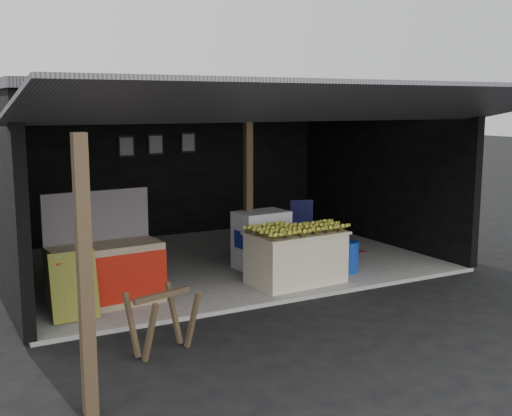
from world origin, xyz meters
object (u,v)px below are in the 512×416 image
banana_table (296,257)px  neighbor_stall (105,271)px  white_crate (261,240)px  sawhorse (162,315)px  water_barrel (348,258)px  plastic_chair (302,221)px

banana_table → neighbor_stall: (-2.81, 0.31, 0.07)m
banana_table → white_crate: 1.05m
sawhorse → banana_table: bearing=13.6°
banana_table → water_barrel: 1.06m
sawhorse → plastic_chair: (3.99, 3.38, 0.16)m
water_barrel → plastic_chair: bearing=81.8°
neighbor_stall → water_barrel: neighbor_stall is taller
banana_table → white_crate: size_ratio=1.57×
white_crate → plastic_chair: (1.31, 0.80, 0.07)m
neighbor_stall → plastic_chair: size_ratio=1.67×
banana_table → white_crate: bearing=87.6°
water_barrel → sawhorse: bearing=-156.5°
white_crate → sawhorse: bearing=-140.7°
sawhorse → neighbor_stall: bearing=77.4°
water_barrel → plastic_chair: size_ratio=0.52×
neighbor_stall → water_barrel: bearing=-7.3°
neighbor_stall → plastic_chair: (4.10, 1.53, 0.08)m
sawhorse → water_barrel: 4.08m
white_crate → water_barrel: 1.44m
sawhorse → plastic_chair: plastic_chair is taller
sawhorse → plastic_chair: bearing=24.1°
plastic_chair → white_crate: bearing=-126.7°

